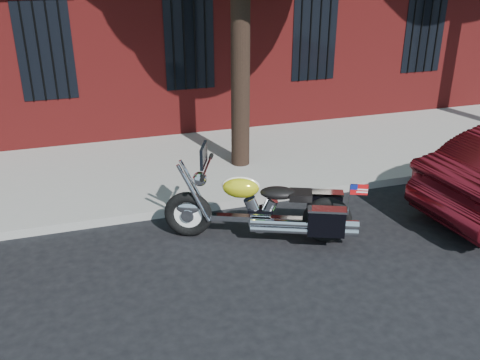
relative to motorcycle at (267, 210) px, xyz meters
name	(u,v)px	position (x,y,z in m)	size (l,w,h in m)	color
ground	(266,244)	(-0.05, -0.12, -0.51)	(120.00, 120.00, 0.00)	black
curb	(239,201)	(-0.05, 1.26, -0.44)	(40.00, 0.16, 0.15)	gray
sidewalk	(212,163)	(-0.05, 3.14, -0.44)	(40.00, 3.60, 0.15)	gray
motorcycle	(267,210)	(0.00, 0.00, 0.00)	(2.72, 1.62, 1.52)	black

